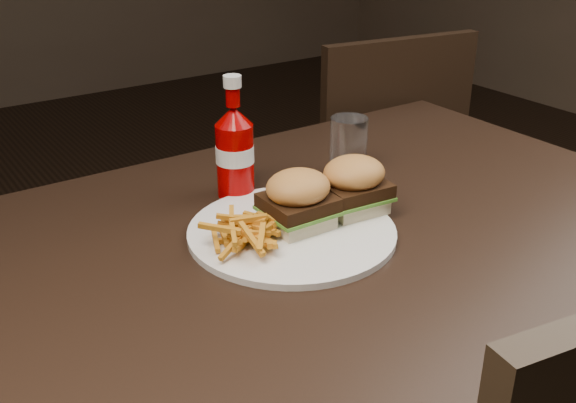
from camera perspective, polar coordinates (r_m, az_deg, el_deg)
dining_table at (r=1.01m, az=2.78°, el=-3.52°), size 1.20×0.80×0.04m
chair_far at (r=1.92m, az=5.43°, el=0.98°), size 0.49×0.49×0.04m
plate at (r=0.99m, az=0.33°, el=-2.57°), size 0.31×0.31×0.01m
sandwich_half_a at (r=0.99m, az=0.85°, el=-1.47°), size 0.09×0.08×0.02m
sandwich_half_b at (r=1.04m, az=5.51°, el=-0.13°), size 0.09×0.09×0.02m
fries_pile at (r=0.94m, az=-3.47°, el=-2.37°), size 0.12×0.12×0.04m
ketchup_bottle at (r=1.10m, az=-4.50°, el=3.46°), size 0.07×0.07×0.12m
tumbler at (r=1.18m, az=5.14°, el=4.72°), size 0.07×0.07×0.10m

